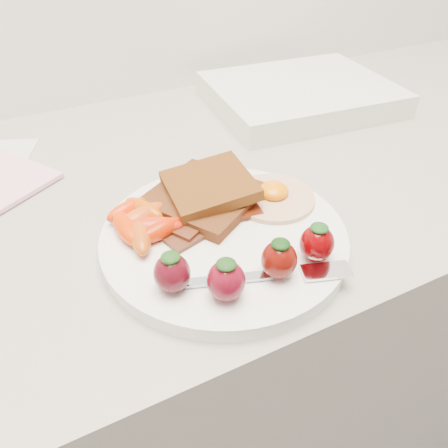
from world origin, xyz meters
name	(u,v)px	position (x,y,z in m)	size (l,w,h in m)	color
counter	(181,371)	(0.00, 1.70, 0.45)	(2.00, 0.60, 0.90)	gray
plate	(224,237)	(0.02, 1.55, 0.91)	(0.27, 0.27, 0.02)	white
toast_lower	(204,197)	(0.02, 1.61, 0.93)	(0.11, 0.11, 0.01)	black
toast_upper	(209,185)	(0.03, 1.61, 0.94)	(0.10, 0.10, 0.01)	#4F2A0D
fried_egg	(273,196)	(0.10, 1.57, 0.92)	(0.12, 0.12, 0.02)	beige
bacon_strips	(211,219)	(0.01, 1.57, 0.92)	(0.12, 0.08, 0.01)	black
baby_carrots	(141,222)	(-0.06, 1.59, 0.93)	(0.08, 0.11, 0.02)	#C84B10
strawberries	(250,263)	(0.01, 1.47, 0.94)	(0.18, 0.07, 0.04)	#470811
fork	(274,275)	(0.03, 1.46, 0.92)	(0.17, 0.07, 0.00)	#B0B8C8
appliance	(300,94)	(0.31, 1.83, 0.92)	(0.31, 0.25, 0.04)	white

